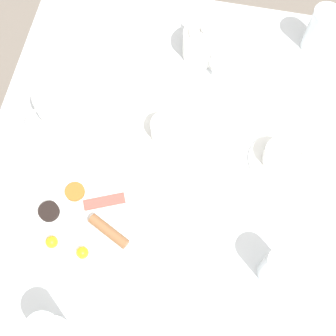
{
  "coord_description": "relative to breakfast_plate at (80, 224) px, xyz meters",
  "views": [
    {
      "loc": [
        0.09,
        -0.46,
        1.9
      ],
      "look_at": [
        0.0,
        0.0,
        0.75
      ],
      "focal_mm": 50.0,
      "sensor_mm": 36.0,
      "label": 1
    }
  ],
  "objects": [
    {
      "name": "teacup_with_saucer_right",
      "position": [
        0.48,
        0.28,
        0.02
      ],
      "size": [
        0.16,
        0.16,
        0.06
      ],
      "color": "white",
      "rests_on": "table"
    },
    {
      "name": "breakfast_plate",
      "position": [
        0.0,
        0.0,
        0.0
      ],
      "size": [
        0.32,
        0.32,
        0.04
      ],
      "color": "white",
      "rests_on": "table"
    },
    {
      "name": "teapot_near",
      "position": [
        0.22,
        0.58,
        0.04
      ],
      "size": [
        0.13,
        0.17,
        0.12
      ],
      "rotation": [
        0.0,
        0.0,
        2.19
      ],
      "color": "white",
      "rests_on": "table"
    },
    {
      "name": "fork_by_plate",
      "position": [
        0.3,
        -0.13,
        -0.01
      ],
      "size": [
        0.15,
        0.08,
        0.0
      ],
      "rotation": [
        0.0,
        0.0,
        5.15
      ],
      "color": "silver",
      "rests_on": "table"
    },
    {
      "name": "teacup_with_saucer_left",
      "position": [
        0.17,
        0.3,
        0.02
      ],
      "size": [
        0.16,
        0.16,
        0.06
      ],
      "color": "white",
      "rests_on": "table"
    },
    {
      "name": "ground_plane",
      "position": [
        0.19,
        0.19,
        -0.74
      ],
      "size": [
        8.0,
        8.0,
        0.0
      ],
      "primitive_type": "plane",
      "color": "#70665B"
    },
    {
      "name": "water_glass_short",
      "position": [
        0.01,
        -0.27,
        0.06
      ],
      "size": [
        0.08,
        0.08,
        0.14
      ],
      "color": "white",
      "rests_on": "table"
    },
    {
      "name": "wine_glass_spare",
      "position": [
        0.55,
        0.67,
        0.07
      ],
      "size": [
        0.08,
        0.08,
        0.15
      ],
      "color": "white",
      "rests_on": "table"
    },
    {
      "name": "fork_spare",
      "position": [
        -0.15,
        0.55,
        -0.01
      ],
      "size": [
        0.11,
        0.14,
        0.0
      ],
      "rotation": [
        0.0,
        0.0,
        0.63
      ],
      "color": "silver",
      "rests_on": "table"
    },
    {
      "name": "water_glass_tall",
      "position": [
        0.5,
        -0.03,
        0.06
      ],
      "size": [
        0.08,
        0.08,
        0.14
      ],
      "color": "white",
      "rests_on": "table"
    },
    {
      "name": "table",
      "position": [
        0.19,
        0.19,
        -0.07
      ],
      "size": [
        1.01,
        1.19,
        0.73
      ],
      "color": "silver",
      "rests_on": "ground_plane"
    },
    {
      "name": "spoon_for_tea",
      "position": [
        0.42,
        0.46,
        -0.01
      ],
      "size": [
        0.12,
        0.12,
        0.0
      ],
      "rotation": [
        0.0,
        0.0,
        2.36
      ],
      "color": "silver",
      "rests_on": "table"
    },
    {
      "name": "teapot_far",
      "position": [
        -0.14,
        0.3,
        0.04
      ],
      "size": [
        0.15,
        0.16,
        0.12
      ],
      "rotation": [
        0.0,
        0.0,
        0.84
      ],
      "color": "white",
      "rests_on": "table"
    }
  ]
}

